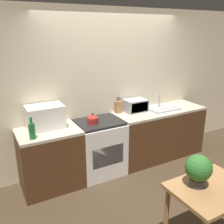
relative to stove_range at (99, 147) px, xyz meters
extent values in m
plane|color=#3D2D1E|center=(0.41, -0.59, -0.45)|extent=(16.00, 16.00, 0.00)
cube|color=beige|center=(0.41, 0.34, 0.85)|extent=(10.00, 0.06, 2.60)
cube|color=#4C2D19|center=(-0.80, 0.00, -0.02)|extent=(0.87, 0.62, 0.86)
cube|color=#B7AD99|center=(-0.80, 0.00, 0.43)|extent=(0.87, 0.62, 0.04)
cube|color=#4C2D19|center=(1.21, 0.00, -0.02)|extent=(1.69, 0.62, 0.86)
cube|color=#B7AD99|center=(1.21, 0.00, 0.43)|extent=(1.69, 0.62, 0.04)
cube|color=silver|center=(0.00, 0.00, -0.02)|extent=(0.73, 0.62, 0.86)
cube|color=black|center=(0.00, 0.00, 0.43)|extent=(0.70, 0.57, 0.04)
cube|color=black|center=(0.00, -0.30, -0.02)|extent=(0.52, 0.02, 0.32)
cylinder|color=maroon|center=(-0.12, -0.03, 0.50)|extent=(0.17, 0.17, 0.10)
cone|color=maroon|center=(-0.12, -0.03, 0.57)|extent=(0.16, 0.16, 0.04)
sphere|color=black|center=(-0.12, -0.03, 0.60)|extent=(0.03, 0.03, 0.03)
cube|color=silver|center=(-0.79, 0.12, 0.62)|extent=(0.52, 0.34, 0.34)
cube|color=black|center=(-0.79, -0.04, 0.62)|extent=(0.45, 0.01, 0.27)
cylinder|color=#1E662D|center=(-1.05, -0.18, 0.56)|extent=(0.08, 0.08, 0.21)
cylinder|color=#1E662D|center=(-1.05, -0.18, 0.71)|extent=(0.03, 0.03, 0.08)
cube|color=#9E7042|center=(0.47, 0.21, 0.56)|extent=(0.12, 0.07, 0.21)
cylinder|color=black|center=(0.44, 0.21, 0.69)|extent=(0.01, 0.01, 0.07)
cylinder|color=black|center=(0.47, 0.21, 0.69)|extent=(0.01, 0.01, 0.07)
cylinder|color=black|center=(0.50, 0.21, 0.69)|extent=(0.01, 0.01, 0.07)
cube|color=#999BA0|center=(0.77, 0.15, 0.56)|extent=(0.38, 0.29, 0.21)
cube|color=black|center=(0.77, 0.01, 0.56)|extent=(0.34, 0.01, 0.17)
cube|color=#999BA0|center=(1.28, 0.00, 0.46)|extent=(0.54, 0.35, 0.02)
cylinder|color=#999BA0|center=(1.28, 0.12, 0.58)|extent=(0.03, 0.03, 0.22)
cube|color=#9E7042|center=(0.32, -1.91, 0.29)|extent=(0.80, 0.61, 0.04)
cylinder|color=#9E7042|center=(-0.02, -1.66, -0.09)|extent=(0.05, 0.05, 0.72)
cylinder|color=#9E7042|center=(0.66, -1.66, -0.09)|extent=(0.05, 0.05, 0.72)
cylinder|color=#424247|center=(0.21, -1.81, 0.36)|extent=(0.16, 0.16, 0.09)
sphere|color=#2D6B28|center=(0.21, -1.81, 0.52)|extent=(0.27, 0.27, 0.27)
camera|label=1|loc=(-1.58, -3.29, 1.81)|focal=40.00mm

